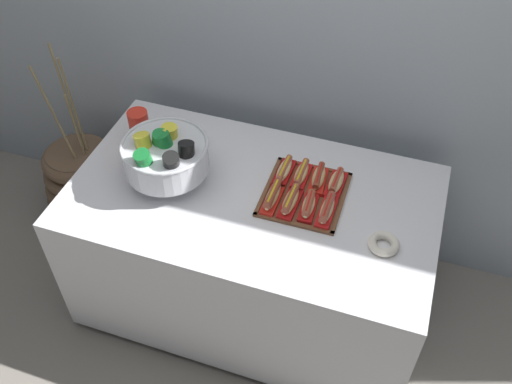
% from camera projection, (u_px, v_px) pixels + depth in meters
% --- Properties ---
extents(ground_plane, '(10.00, 10.00, 0.00)m').
position_uv_depth(ground_plane, '(253.00, 297.00, 2.88)').
color(ground_plane, gray).
extents(back_wall, '(6.00, 0.10, 2.60)m').
position_uv_depth(back_wall, '(298.00, 4.00, 2.35)').
color(back_wall, '#9EA8B2').
rests_on(back_wall, ground_plane).
extents(buffet_table, '(1.53, 0.88, 0.74)m').
position_uv_depth(buffet_table, '(253.00, 248.00, 2.60)').
color(buffet_table, silver).
rests_on(buffet_table, ground_plane).
extents(floor_vase, '(0.45, 0.45, 1.05)m').
position_uv_depth(floor_vase, '(85.00, 184.00, 3.14)').
color(floor_vase, brown).
rests_on(floor_vase, ground_plane).
extents(serving_tray, '(0.33, 0.36, 0.01)m').
position_uv_depth(serving_tray, '(304.00, 194.00, 2.35)').
color(serving_tray, brown).
rests_on(serving_tray, buffet_table).
extents(hot_dog_0, '(0.06, 0.18, 0.07)m').
position_uv_depth(hot_dog_0, '(273.00, 196.00, 2.29)').
color(hot_dog_0, red).
rests_on(hot_dog_0, serving_tray).
extents(hot_dog_1, '(0.07, 0.18, 0.06)m').
position_uv_depth(hot_dog_1, '(290.00, 201.00, 2.28)').
color(hot_dog_1, '#B21414').
rests_on(hot_dog_1, serving_tray).
extents(hot_dog_2, '(0.07, 0.16, 0.06)m').
position_uv_depth(hot_dog_2, '(308.00, 205.00, 2.26)').
color(hot_dog_2, '#B21414').
rests_on(hot_dog_2, serving_tray).
extents(hot_dog_3, '(0.06, 0.17, 0.06)m').
position_uv_depth(hot_dog_3, '(327.00, 210.00, 2.25)').
color(hot_dog_3, red).
rests_on(hot_dog_3, serving_tray).
extents(hot_dog_4, '(0.06, 0.17, 0.06)m').
position_uv_depth(hot_dog_4, '(284.00, 171.00, 2.41)').
color(hot_dog_4, '#B21414').
rests_on(hot_dog_4, serving_tray).
extents(hot_dog_5, '(0.06, 0.17, 0.06)m').
position_uv_depth(hot_dog_5, '(301.00, 174.00, 2.39)').
color(hot_dog_5, red).
rests_on(hot_dog_5, serving_tray).
extents(hot_dog_6, '(0.07, 0.16, 0.06)m').
position_uv_depth(hot_dog_6, '(318.00, 178.00, 2.37)').
color(hot_dog_6, red).
rests_on(hot_dog_6, serving_tray).
extents(hot_dog_7, '(0.07, 0.16, 0.06)m').
position_uv_depth(hot_dog_7, '(336.00, 182.00, 2.36)').
color(hot_dog_7, '#B21414').
rests_on(hot_dog_7, serving_tray).
extents(punch_bowl, '(0.36, 0.36, 0.25)m').
position_uv_depth(punch_bowl, '(165.00, 155.00, 2.32)').
color(punch_bowl, silver).
rests_on(punch_bowl, buffet_table).
extents(cup_stack, '(0.09, 0.09, 0.17)m').
position_uv_depth(cup_stack, '(140.00, 128.00, 2.53)').
color(cup_stack, red).
rests_on(cup_stack, buffet_table).
extents(donut, '(0.12, 0.12, 0.03)m').
position_uv_depth(donut, '(384.00, 244.00, 2.15)').
color(donut, silver).
rests_on(donut, buffet_table).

